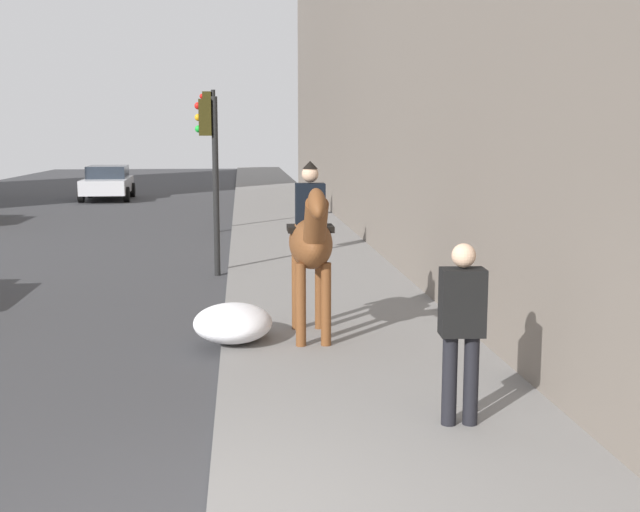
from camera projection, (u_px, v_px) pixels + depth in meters
mounted_horse_near at (311, 240)px, 10.32m from camera, size 2.15×0.60×2.33m
pedestrian_greeting at (462, 322)px, 7.26m from camera, size 0.29×0.42×1.70m
car_mid_lane at (108, 182)px, 33.96m from camera, size 4.52×2.20×1.44m
traffic_light_near_curb at (210, 156)px, 15.46m from camera, size 0.20×0.44×3.51m
traffic_light_far_curb at (211, 138)px, 22.42m from camera, size 0.20×0.44×4.01m
snow_pile_far at (233, 323)px, 10.39m from camera, size 1.34×1.03×0.46m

